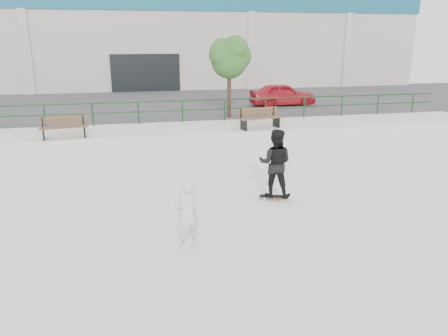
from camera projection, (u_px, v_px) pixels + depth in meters
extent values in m
plane|color=white|center=(200.00, 228.00, 10.10)|extent=(120.00, 120.00, 0.00)
cube|color=beige|center=(164.00, 134.00, 18.92)|extent=(30.00, 3.00, 0.50)
cube|color=#323232|center=(152.00, 106.00, 26.88)|extent=(60.00, 14.00, 0.50)
cylinder|color=#163C1D|center=(160.00, 101.00, 19.79)|extent=(28.00, 0.06, 0.06)
cylinder|color=#163C1D|center=(161.00, 111.00, 19.91)|extent=(28.00, 0.05, 0.05)
cylinder|color=#163C1D|center=(45.00, 116.00, 18.89)|extent=(0.06, 0.06, 1.00)
cylinder|color=#163C1D|center=(93.00, 115.00, 19.30)|extent=(0.06, 0.06, 1.00)
cylinder|color=#163C1D|center=(138.00, 113.00, 19.72)|extent=(0.06, 0.06, 1.00)
cylinder|color=#163C1D|center=(182.00, 112.00, 20.14)|extent=(0.06, 0.06, 1.00)
cylinder|color=#163C1D|center=(225.00, 110.00, 20.55)|extent=(0.06, 0.06, 1.00)
cylinder|color=#163C1D|center=(265.00, 109.00, 20.97)|extent=(0.06, 0.06, 1.00)
cylinder|color=#163C1D|center=(304.00, 107.00, 21.39)|extent=(0.06, 0.06, 1.00)
cylinder|color=#163C1D|center=(342.00, 106.00, 21.80)|extent=(0.06, 0.06, 1.00)
cylinder|color=#163C1D|center=(378.00, 105.00, 22.22)|extent=(0.06, 0.06, 1.00)
cylinder|color=#163C1D|center=(412.00, 104.00, 22.63)|extent=(0.06, 0.06, 1.00)
cube|color=#BBB3A8|center=(140.00, 42.00, 38.93)|extent=(44.00, 16.00, 8.00)
cube|color=#175A73|center=(138.00, 5.00, 38.05)|extent=(44.20, 16.20, 1.80)
cube|color=black|center=(146.00, 76.00, 32.07)|extent=(5.00, 0.15, 3.20)
cube|color=#BBB3A8|center=(27.00, 56.00, 29.93)|extent=(0.60, 0.25, 6.20)
cube|color=#BBB3A8|center=(251.00, 55.00, 33.27)|extent=(0.60, 0.25, 6.20)
cube|color=#BBB3A8|center=(347.00, 54.00, 34.93)|extent=(0.60, 0.25, 6.20)
cube|color=#4F3B1B|center=(64.00, 128.00, 16.72)|extent=(1.80, 0.37, 0.04)
cube|color=#4F3B1B|center=(64.00, 127.00, 16.88)|extent=(1.80, 0.37, 0.04)
cube|color=#4F3B1B|center=(64.00, 126.00, 17.04)|extent=(1.80, 0.37, 0.04)
cube|color=#4F3B1B|center=(63.00, 121.00, 17.06)|extent=(1.79, 0.29, 0.10)
cube|color=#4F3B1B|center=(63.00, 118.00, 17.02)|extent=(1.79, 0.29, 0.10)
cube|color=black|center=(44.00, 134.00, 16.69)|extent=(0.13, 0.50, 0.42)
cube|color=black|center=(42.00, 123.00, 16.81)|extent=(0.07, 0.06, 0.42)
cube|color=black|center=(84.00, 131.00, 17.20)|extent=(0.13, 0.50, 0.42)
cube|color=black|center=(83.00, 120.00, 17.32)|extent=(0.07, 0.06, 0.42)
cube|color=#4F3B1B|center=(262.00, 119.00, 18.56)|extent=(1.91, 0.51, 0.04)
cube|color=#4F3B1B|center=(260.00, 118.00, 18.72)|extent=(1.91, 0.51, 0.04)
cube|color=#4F3B1B|center=(258.00, 117.00, 18.89)|extent=(1.91, 0.51, 0.04)
cube|color=#4F3B1B|center=(257.00, 112.00, 18.91)|extent=(1.89, 0.42, 0.11)
cube|color=#4F3B1B|center=(257.00, 109.00, 18.87)|extent=(1.89, 0.42, 0.11)
cube|color=black|center=(244.00, 125.00, 18.48)|extent=(0.17, 0.54, 0.45)
cube|color=black|center=(241.00, 114.00, 18.60)|extent=(0.07, 0.06, 0.45)
cube|color=black|center=(276.00, 122.00, 19.10)|extent=(0.17, 0.54, 0.45)
cube|color=black|center=(273.00, 111.00, 19.22)|extent=(0.07, 0.06, 0.45)
cylinder|color=#402A20|center=(229.00, 93.00, 21.43)|extent=(0.20, 0.20, 2.34)
sphere|color=#2E5920|center=(229.00, 60.00, 20.99)|extent=(1.76, 1.76, 1.76)
sphere|color=#2E5920|center=(238.00, 56.00, 21.31)|extent=(1.37, 1.37, 1.37)
sphere|color=#2E5920|center=(222.00, 54.00, 20.65)|extent=(1.27, 1.27, 1.27)
sphere|color=#2E5920|center=(235.00, 48.00, 20.50)|extent=(1.17, 1.17, 1.17)
sphere|color=#2E5920|center=(222.00, 50.00, 21.16)|extent=(1.07, 1.07, 1.07)
imported|color=red|center=(283.00, 94.00, 25.17)|extent=(3.83, 1.58, 1.30)
cube|color=black|center=(274.00, 196.00, 11.90)|extent=(0.80, 0.44, 0.02)
cube|color=brown|center=(274.00, 197.00, 11.90)|extent=(0.80, 0.44, 0.01)
cube|color=#95959A|center=(264.00, 197.00, 11.94)|extent=(0.11, 0.17, 0.03)
cube|color=#95959A|center=(284.00, 198.00, 11.89)|extent=(0.11, 0.17, 0.03)
cylinder|color=#ECE8C4|center=(264.00, 199.00, 11.85)|extent=(0.06, 0.04, 0.06)
cylinder|color=#ECE8C4|center=(264.00, 197.00, 12.03)|extent=(0.06, 0.04, 0.06)
cylinder|color=#ECE8C4|center=(284.00, 200.00, 11.80)|extent=(0.06, 0.04, 0.06)
cylinder|color=#ECE8C4|center=(283.00, 197.00, 11.98)|extent=(0.06, 0.04, 0.06)
imported|color=black|center=(275.00, 163.00, 11.63)|extent=(1.11, 1.02, 1.85)
imported|color=silver|center=(187.00, 215.00, 8.88)|extent=(0.66, 0.56, 1.53)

